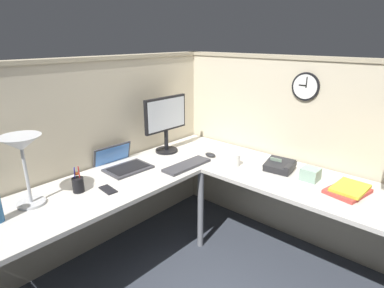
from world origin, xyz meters
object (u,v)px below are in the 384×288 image
at_px(keyboard, 187,165).
at_px(desk_lamp_dome, 22,149).
at_px(monitor, 166,120).
at_px(tissue_box, 310,174).
at_px(pen_cup, 78,184).
at_px(laptop, 121,163).
at_px(office_phone, 280,166).
at_px(book_stack, 349,190).
at_px(coffee_mug, 235,160).
at_px(computer_mouse, 210,155).
at_px(wall_clock, 306,87).
at_px(cell_phone, 108,190).

bearing_deg(keyboard, desk_lamp_dome, 164.98).
height_order(monitor, desk_lamp_dome, monitor).
bearing_deg(tissue_box, pen_cup, 138.20).
xyz_separation_m(laptop, office_phone, (0.77, -1.00, 0.01)).
relative_size(laptop, tissue_box, 3.29).
distance_m(monitor, desk_lamp_dome, 1.23).
relative_size(laptop, office_phone, 1.76).
distance_m(book_stack, coffee_mug, 0.85).
distance_m(desk_lamp_dome, book_stack, 2.08).
height_order(office_phone, book_stack, office_phone).
xyz_separation_m(laptop, computer_mouse, (0.65, -0.40, -0.01)).
bearing_deg(book_stack, desk_lamp_dome, 135.92).
bearing_deg(wall_clock, monitor, 120.15).
bearing_deg(desk_lamp_dome, tissue_box, -37.56).
distance_m(book_stack, wall_clock, 0.85).
bearing_deg(wall_clock, office_phone, 177.75).
distance_m(laptop, book_stack, 1.68).
xyz_separation_m(office_phone, book_stack, (-0.04, -0.51, -0.02)).
distance_m(laptop, desk_lamp_dome, 0.82).
distance_m(laptop, cell_phone, 0.42).
relative_size(monitor, computer_mouse, 4.81).
relative_size(computer_mouse, coffee_mug, 1.08).
xyz_separation_m(cell_phone, wall_clock, (1.38, -0.73, 0.62)).
height_order(pen_cup, book_stack, pen_cup).
xyz_separation_m(coffee_mug, tissue_box, (0.13, -0.56, -0.00)).
bearing_deg(computer_mouse, book_stack, -85.72).
bearing_deg(cell_phone, wall_clock, -22.15).
bearing_deg(laptop, pen_cup, -161.89).
bearing_deg(office_phone, coffee_mug, 113.62).
height_order(keyboard, cell_phone, keyboard).
bearing_deg(tissue_box, cell_phone, 138.34).
distance_m(monitor, coffee_mug, 0.71).
bearing_deg(desk_lamp_dome, book_stack, -44.08).
distance_m(laptop, tissue_box, 1.45).
height_order(coffee_mug, wall_clock, wall_clock).
height_order(book_stack, coffee_mug, coffee_mug).
relative_size(laptop, pen_cup, 2.19).
relative_size(desk_lamp_dome, book_stack, 1.41).
relative_size(pen_cup, book_stack, 0.57).
bearing_deg(office_phone, monitor, 106.08).
height_order(desk_lamp_dome, wall_clock, wall_clock).
xyz_separation_m(coffee_mug, wall_clock, (0.43, -0.34, 0.57)).
height_order(pen_cup, coffee_mug, pen_cup).
bearing_deg(coffee_mug, tissue_box, -76.81).
height_order(keyboard, tissue_box, tissue_box).
distance_m(office_phone, tissue_box, 0.24).
distance_m(cell_phone, wall_clock, 1.68).
bearing_deg(cell_phone, desk_lamp_dome, 160.83).
bearing_deg(book_stack, monitor, 99.35).
xyz_separation_m(keyboard, wall_clock, (0.71, -0.61, 0.61)).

